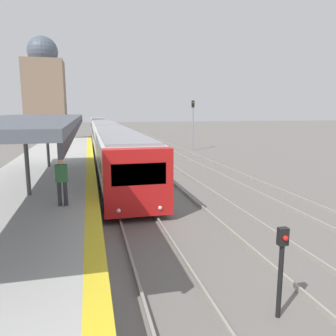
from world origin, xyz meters
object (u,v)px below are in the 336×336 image
at_px(signal_post_near, 281,263).
at_px(signal_mast_far, 193,119).
at_px(train_near, 105,133).
at_px(person_on_platform, 62,179).

height_order(signal_post_near, signal_mast_far, signal_mast_far).
bearing_deg(train_near, person_on_platform, -95.87).
bearing_deg(person_on_platform, signal_post_near, -52.75).
bearing_deg(signal_mast_far, person_on_platform, -118.24).
xyz_separation_m(train_near, signal_mast_far, (9.06, -4.43, 1.64)).
relative_size(train_near, signal_mast_far, 9.96).
relative_size(person_on_platform, signal_post_near, 0.86).
bearing_deg(signal_post_near, person_on_platform, 127.25).
relative_size(signal_post_near, signal_mast_far, 0.37).
height_order(person_on_platform, signal_post_near, person_on_platform).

